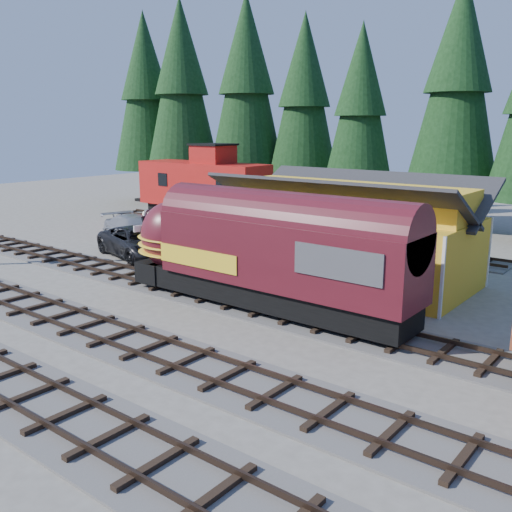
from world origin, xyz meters
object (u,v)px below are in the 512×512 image
Objects in this scene: locomotive at (255,256)px; depot at (348,222)px; caboose at (204,188)px; pickup_truck_a at (139,242)px; pickup_truck_b at (137,231)px.

depot is at bearing 83.66° from locomotive.
depot is 1.14× the size of caboose.
depot is 6.57m from locomotive.
locomotive is at bearing -40.78° from caboose.
pickup_truck_b reaches higher than pickup_truck_a.
caboose reaches higher than pickup_truck_b.
locomotive is 2.16× the size of pickup_truck_b.
pickup_truck_b is (-2.67, 2.13, 0.06)m from pickup_truck_a.
pickup_truck_a is 3.41m from pickup_truck_b.
locomotive is 15.10m from pickup_truck_b.
depot is 14.93m from pickup_truck_b.
depot is 1.99× the size of pickup_truck_a.
locomotive is at bearing -96.55° from pickup_truck_b.
depot is 12.68m from pickup_truck_a.
caboose reaches higher than locomotive.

